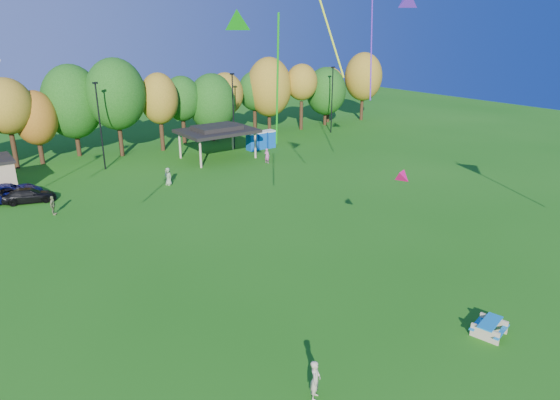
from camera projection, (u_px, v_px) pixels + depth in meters
ground at (360, 383)px, 21.48m from camera, size 160.00×160.00×0.00m
tree_line at (54, 109)px, 53.53m from camera, size 93.57×10.55×11.15m
lamp_posts at (100, 123)px, 51.36m from camera, size 64.50×0.25×9.09m
pavilion at (217, 130)px, 56.33m from camera, size 8.20×6.20×3.77m
porta_potties at (261, 140)px, 61.30m from camera, size 3.75×1.23×2.18m
picnic_table at (489, 327)px, 24.69m from camera, size 2.00×1.78×0.74m
kite_flyer at (315, 380)px, 20.34m from camera, size 0.77×0.75×1.79m
car_c at (8, 193)px, 43.28m from camera, size 5.51×2.55×1.53m
car_d at (29, 195)px, 43.03m from camera, size 4.61×2.85×1.25m
far_person_0 at (267, 156)px, 55.14m from camera, size 0.59×0.70×1.64m
far_person_1 at (53, 205)px, 40.15m from camera, size 0.81×1.00×1.59m
far_person_2 at (168, 176)px, 47.53m from camera, size 0.82×0.98×1.71m
kite_1 at (401, 175)px, 25.49m from camera, size 1.33×1.21×1.11m
kite_11 at (238, 18)px, 24.33m from camera, size 2.98×4.00×7.41m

